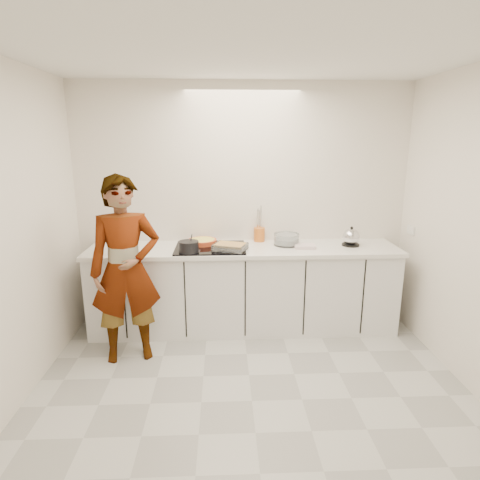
{
  "coord_description": "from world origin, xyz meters",
  "views": [
    {
      "loc": [
        -0.21,
        -2.75,
        2.02
      ],
      "look_at": [
        -0.05,
        1.05,
        1.05
      ],
      "focal_mm": 30.0,
      "sensor_mm": 36.0,
      "label": 1
    }
  ],
  "objects_px": {
    "utensil_crock": "(259,234)",
    "mixing_bowl": "(287,240)",
    "tart_dish": "(202,241)",
    "saucepan": "(189,247)",
    "kettle": "(351,238)",
    "cook": "(126,270)",
    "baking_dish": "(230,246)",
    "hob": "(210,248)"
  },
  "relations": [
    {
      "from": "saucepan",
      "to": "cook",
      "type": "height_order",
      "value": "cook"
    },
    {
      "from": "baking_dish",
      "to": "saucepan",
      "type": "bearing_deg",
      "value": -170.72
    },
    {
      "from": "mixing_bowl",
      "to": "baking_dish",
      "type": "bearing_deg",
      "value": -161.04
    },
    {
      "from": "hob",
      "to": "baking_dish",
      "type": "distance_m",
      "value": 0.24
    },
    {
      "from": "tart_dish",
      "to": "utensil_crock",
      "type": "relative_size",
      "value": 2.55
    },
    {
      "from": "baking_dish",
      "to": "cook",
      "type": "bearing_deg",
      "value": -156.25
    },
    {
      "from": "hob",
      "to": "kettle",
      "type": "xyz_separation_m",
      "value": [
        1.49,
        0.05,
        0.08
      ]
    },
    {
      "from": "hob",
      "to": "kettle",
      "type": "height_order",
      "value": "kettle"
    },
    {
      "from": "kettle",
      "to": "cook",
      "type": "xyz_separation_m",
      "value": [
        -2.24,
        -0.58,
        -0.14
      ]
    },
    {
      "from": "mixing_bowl",
      "to": "kettle",
      "type": "relative_size",
      "value": 1.66
    },
    {
      "from": "hob",
      "to": "cook",
      "type": "bearing_deg",
      "value": -144.84
    },
    {
      "from": "tart_dish",
      "to": "mixing_bowl",
      "type": "bearing_deg",
      "value": -2.13
    },
    {
      "from": "hob",
      "to": "mixing_bowl",
      "type": "bearing_deg",
      "value": 7.02
    },
    {
      "from": "utensil_crock",
      "to": "mixing_bowl",
      "type": "bearing_deg",
      "value": -33.14
    },
    {
      "from": "saucepan",
      "to": "kettle",
      "type": "distance_m",
      "value": 1.71
    },
    {
      "from": "hob",
      "to": "tart_dish",
      "type": "xyz_separation_m",
      "value": [
        -0.09,
        0.13,
        0.03
      ]
    },
    {
      "from": "tart_dish",
      "to": "kettle",
      "type": "distance_m",
      "value": 1.58
    },
    {
      "from": "utensil_crock",
      "to": "cook",
      "type": "xyz_separation_m",
      "value": [
        -1.28,
        -0.81,
        -0.12
      ]
    },
    {
      "from": "saucepan",
      "to": "cook",
      "type": "distance_m",
      "value": 0.66
    },
    {
      "from": "tart_dish",
      "to": "mixing_bowl",
      "type": "relative_size",
      "value": 1.11
    },
    {
      "from": "tart_dish",
      "to": "saucepan",
      "type": "distance_m",
      "value": 0.33
    },
    {
      "from": "utensil_crock",
      "to": "cook",
      "type": "relative_size",
      "value": 0.09
    },
    {
      "from": "kettle",
      "to": "cook",
      "type": "distance_m",
      "value": 2.32
    },
    {
      "from": "baking_dish",
      "to": "utensil_crock",
      "type": "height_order",
      "value": "utensil_crock"
    },
    {
      "from": "saucepan",
      "to": "baking_dish",
      "type": "xyz_separation_m",
      "value": [
        0.41,
        0.07,
        -0.02
      ]
    },
    {
      "from": "saucepan",
      "to": "utensil_crock",
      "type": "xyz_separation_m",
      "value": [
        0.74,
        0.45,
        0.01
      ]
    },
    {
      "from": "saucepan",
      "to": "hob",
      "type": "bearing_deg",
      "value": 40.32
    },
    {
      "from": "mixing_bowl",
      "to": "cook",
      "type": "bearing_deg",
      "value": -158.07
    },
    {
      "from": "baking_dish",
      "to": "mixing_bowl",
      "type": "xyz_separation_m",
      "value": [
        0.61,
        0.21,
        0.01
      ]
    },
    {
      "from": "saucepan",
      "to": "baking_dish",
      "type": "distance_m",
      "value": 0.42
    },
    {
      "from": "tart_dish",
      "to": "cook",
      "type": "height_order",
      "value": "cook"
    },
    {
      "from": "kettle",
      "to": "baking_dish",
      "type": "bearing_deg",
      "value": -173.01
    },
    {
      "from": "tart_dish",
      "to": "baking_dish",
      "type": "distance_m",
      "value": 0.38
    },
    {
      "from": "utensil_crock",
      "to": "cook",
      "type": "bearing_deg",
      "value": -147.83
    },
    {
      "from": "mixing_bowl",
      "to": "kettle",
      "type": "distance_m",
      "value": 0.68
    },
    {
      "from": "tart_dish",
      "to": "baking_dish",
      "type": "relative_size",
      "value": 1.01
    },
    {
      "from": "kettle",
      "to": "utensil_crock",
      "type": "distance_m",
      "value": 0.98
    },
    {
      "from": "saucepan",
      "to": "baking_dish",
      "type": "relative_size",
      "value": 0.64
    },
    {
      "from": "tart_dish",
      "to": "saucepan",
      "type": "xyz_separation_m",
      "value": [
        -0.12,
        -0.31,
        0.03
      ]
    },
    {
      "from": "cook",
      "to": "saucepan",
      "type": "bearing_deg",
      "value": 19.25
    },
    {
      "from": "cook",
      "to": "hob",
      "type": "bearing_deg",
      "value": 21.41
    },
    {
      "from": "hob",
      "to": "kettle",
      "type": "bearing_deg",
      "value": 1.9
    }
  ]
}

